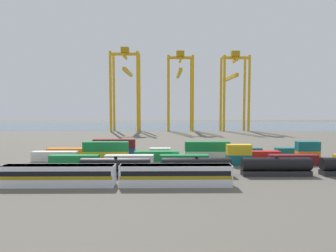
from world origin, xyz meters
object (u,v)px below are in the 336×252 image
Objects in this scene: shipping_container_20 at (206,152)px; gantry_crane_west at (126,81)px; freight_tank_row at (236,166)px; gantry_crane_central at (180,83)px; gantry_crane_east at (234,84)px; shipping_container_0 at (74,160)px; passenger_train at (117,174)px.

shipping_container_20 is 106.32m from gantry_crane_west.
gantry_crane_central is (-5.63, 119.49, 28.06)m from freight_tank_row.
freight_tank_row is at bearing -71.65° from gantry_crane_west.
freight_tank_row is 1.34× the size of gantry_crane_central.
gantry_crane_central is 1.00× the size of gantry_crane_east.
shipping_container_0 is (-37.71, 11.05, -0.65)m from freight_tank_row.
gantry_crane_east is (31.22, 95.80, 27.92)m from shipping_container_20.
shipping_container_0 is 0.24× the size of gantry_crane_west.
gantry_crane_east reaches higher than shipping_container_20.
gantry_crane_central reaches higher than freight_tank_row.
passenger_train is at bearing -83.01° from gantry_crane_west.
freight_tank_row is 1.34× the size of gantry_crane_east.
shipping_container_20 is at bearing -88.52° from gantry_crane_central.
gantry_crane_west is 1.04× the size of gantry_crane_east.
passenger_train is 25.07m from freight_tank_row.
shipping_container_20 is at bearing 56.02° from passenger_train.
passenger_train is 37.09m from shipping_container_20.
gantry_crane_east reaches higher than shipping_container_0.
freight_tank_row is 125.16m from gantry_crane_east.
gantry_crane_west reaches higher than passenger_train.
gantry_crane_west is at bearing -179.74° from gantry_crane_east.
gantry_crane_east is (51.95, 126.55, 27.08)m from passenger_train.
shipping_container_0 is at bearing -121.39° from gantry_crane_east.
freight_tank_row is 39.30m from shipping_container_0.
gantry_crane_east is at bearing 76.71° from freight_tank_row.
passenger_train is 0.82× the size of gantry_crane_west.
passenger_train reaches higher than shipping_container_20.
freight_tank_row is 23.30m from shipping_container_20.
gantry_crane_east is (33.71, -0.61, -0.79)m from gantry_crane_central.
freight_tank_row reaches higher than passenger_train.
passenger_train is at bearing -112.32° from gantry_crane_east.
passenger_train is at bearing -53.51° from shipping_container_0.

